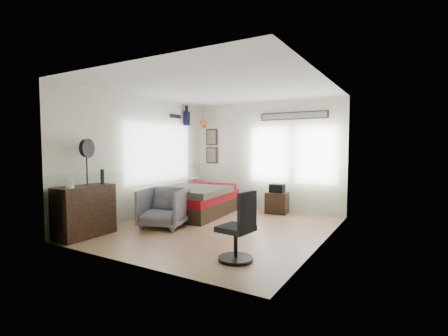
# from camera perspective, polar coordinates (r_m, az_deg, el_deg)

# --- Properties ---
(ground_plane) EXTENTS (4.00, 4.50, 0.01)m
(ground_plane) POSITION_cam_1_polar(r_m,az_deg,el_deg) (6.43, -1.05, -10.56)
(ground_plane) COLOR #926D4B
(room_shell) EXTENTS (4.02, 4.52, 2.71)m
(room_shell) POSITION_cam_1_polar(r_m,az_deg,el_deg) (6.43, -0.79, 3.99)
(room_shell) COLOR beige
(room_shell) RESTS_ON ground_plane
(wall_decor) EXTENTS (3.55, 1.32, 1.44)m
(wall_decor) POSITION_cam_1_polar(r_m,az_deg,el_deg) (8.49, -0.55, 7.24)
(wall_decor) COLOR #3D2717
(wall_decor) RESTS_ON room_shell
(bed) EXTENTS (1.61, 2.15, 0.65)m
(bed) POSITION_cam_1_polar(r_m,az_deg,el_deg) (7.68, -5.03, -5.74)
(bed) COLOR black
(bed) RESTS_ON ground_plane
(dresser) EXTENTS (0.48, 1.00, 0.90)m
(dresser) POSITION_cam_1_polar(r_m,az_deg,el_deg) (6.27, -23.32, -6.98)
(dresser) COLOR black
(dresser) RESTS_ON ground_plane
(armchair) EXTENTS (1.03, 1.05, 0.77)m
(armchair) POSITION_cam_1_polar(r_m,az_deg,el_deg) (6.54, -10.53, -6.86)
(armchair) COLOR slate
(armchair) RESTS_ON ground_plane
(nightstand) EXTENTS (0.53, 0.44, 0.50)m
(nightstand) POSITION_cam_1_polar(r_m,az_deg,el_deg) (7.86, 9.30, -6.07)
(nightstand) COLOR black
(nightstand) RESTS_ON ground_plane
(task_chair) EXTENTS (0.49, 0.49, 0.98)m
(task_chair) POSITION_cam_1_polar(r_m,az_deg,el_deg) (4.56, 2.64, -11.35)
(task_chair) COLOR black
(task_chair) RESTS_ON ground_plane
(kettle) EXTENTS (0.16, 0.13, 0.18)m
(kettle) POSITION_cam_1_polar(r_m,az_deg,el_deg) (5.95, -25.49, -2.38)
(kettle) COLOR silver
(kettle) RESTS_ON dresser
(bottle) EXTENTS (0.07, 0.07, 0.28)m
(bottle) POSITION_cam_1_polar(r_m,az_deg,el_deg) (6.31, -20.60, -1.46)
(bottle) COLOR black
(bottle) RESTS_ON dresser
(stand_fan) EXTENTS (0.18, 0.33, 0.83)m
(stand_fan) POSITION_cam_1_polar(r_m,az_deg,el_deg) (6.25, -22.98, 3.09)
(stand_fan) COLOR black
(stand_fan) RESTS_ON dresser
(black_bag) EXTENTS (0.34, 0.22, 0.20)m
(black_bag) POSITION_cam_1_polar(r_m,az_deg,el_deg) (7.81, 9.33, -3.54)
(black_bag) COLOR black
(black_bag) RESTS_ON nightstand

